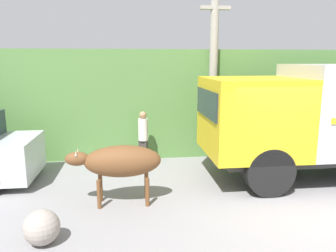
{
  "coord_description": "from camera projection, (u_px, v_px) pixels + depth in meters",
  "views": [
    {
      "loc": [
        -3.45,
        -6.18,
        3.04
      ],
      "look_at": [
        -2.6,
        1.04,
        1.59
      ],
      "focal_mm": 35.0,
      "sensor_mm": 36.0,
      "label": 1
    }
  ],
  "objects": [
    {
      "name": "utility_pole",
      "position": [
        213.0,
        73.0,
        9.86
      ],
      "size": [
        0.9,
        0.25,
        5.17
      ],
      "color": "#9E998E",
      "rests_on": "ground_plane"
    },
    {
      "name": "roadside_rock",
      "position": [
        42.0,
        227.0,
        5.48
      ],
      "size": [
        0.6,
        0.6,
        0.6
      ],
      "color": "gray",
      "rests_on": "ground_plane"
    },
    {
      "name": "building_backdrop",
      "position": [
        147.0,
        108.0,
        11.51
      ],
      "size": [
        5.84,
        2.7,
        2.83
      ],
      "color": "#C6B793",
      "rests_on": "ground_plane"
    },
    {
      "name": "ground_plane",
      "position": [
        294.0,
        205.0,
        7.01
      ],
      "size": [
        60.0,
        60.0,
        0.0
      ],
      "primitive_type": "plane",
      "color": "gray"
    },
    {
      "name": "hillside_embankment",
      "position": [
        213.0,
        94.0,
        13.57
      ],
      "size": [
        32.0,
        6.57,
        3.39
      ],
      "color": "#568442",
      "rests_on": "ground_plane"
    },
    {
      "name": "pedestrian_on_hill",
      "position": [
        143.0,
        135.0,
        9.62
      ],
      "size": [
        0.38,
        0.38,
        1.6
      ],
      "rotation": [
        0.0,
        0.0,
        2.71
      ],
      "color": "#38332D",
      "rests_on": "ground_plane"
    },
    {
      "name": "brown_cow",
      "position": [
        120.0,
        162.0,
        6.91
      ],
      "size": [
        2.0,
        0.68,
        1.3
      ],
      "rotation": [
        0.0,
        0.0,
        -0.17
      ],
      "color": "brown",
      "rests_on": "ground_plane"
    }
  ]
}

